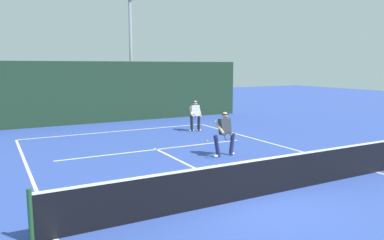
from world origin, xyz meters
TOP-DOWN VIEW (x-y plane):
  - ground_plane at (0.00, 0.00)m, footprint 80.00×80.00m
  - court_line_baseline_far at (0.00, 10.92)m, footprint 9.46×0.10m
  - court_line_sideline_left at (-4.73, 0.00)m, footprint 0.10×21.83m
  - court_line_sideline_right at (4.73, 0.00)m, footprint 0.10×21.83m
  - court_line_service at (0.00, 6.19)m, footprint 7.71×0.10m
  - court_line_centre at (0.00, 3.20)m, footprint 0.10×6.40m
  - tennis_net at (0.00, 0.00)m, footprint 10.37×0.09m
  - player_near at (1.74, 4.00)m, footprint 0.95×0.89m
  - player_far at (3.35, 9.10)m, footprint 0.89×0.85m
  - tennis_ball at (2.50, 6.48)m, footprint 0.07×0.07m
  - back_fence_windscreen at (0.00, 14.13)m, footprint 18.14×0.12m
  - light_pole at (2.21, 15.24)m, footprint 0.55×0.44m

SIDE VIEW (x-z plane):
  - ground_plane at x=0.00m, z-range 0.00..0.00m
  - court_line_baseline_far at x=0.00m, z-range 0.00..0.01m
  - court_line_sideline_left at x=-4.73m, z-range 0.00..0.01m
  - court_line_sideline_right at x=4.73m, z-range 0.00..0.01m
  - court_line_service at x=0.00m, z-range 0.00..0.01m
  - court_line_centre at x=0.00m, z-range 0.00..0.01m
  - tennis_ball at x=2.50m, z-range 0.00..0.07m
  - tennis_net at x=0.00m, z-range -0.02..1.03m
  - player_far at x=3.35m, z-range 0.07..1.60m
  - player_near at x=1.74m, z-range 0.08..1.70m
  - back_fence_windscreen at x=0.00m, z-range 0.00..3.51m
  - light_pole at x=2.21m, z-range 0.85..8.44m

